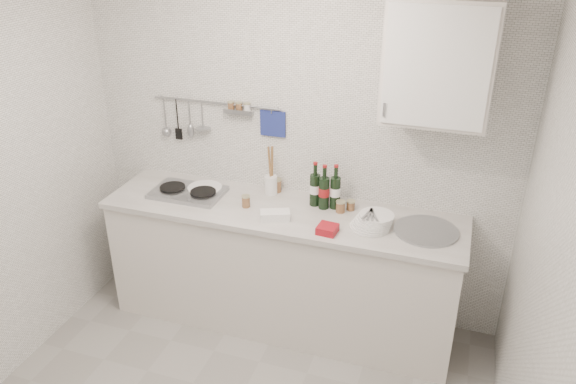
% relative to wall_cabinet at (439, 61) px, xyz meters
% --- Properties ---
extents(back_wall, '(3.00, 0.02, 2.50)m').
position_rel_wall_cabinet_xyz_m(back_wall, '(-0.90, 0.18, -0.70)').
color(back_wall, silver).
rests_on(back_wall, floor).
extents(wall_right, '(0.02, 2.80, 2.50)m').
position_rel_wall_cabinet_xyz_m(wall_right, '(0.60, -1.22, -0.70)').
color(wall_right, silver).
rests_on(wall_right, floor).
extents(counter, '(2.44, 0.64, 0.96)m').
position_rel_wall_cabinet_xyz_m(counter, '(-0.89, -0.12, -1.52)').
color(counter, beige).
rests_on(counter, floor).
extents(wall_rail, '(0.98, 0.09, 0.34)m').
position_rel_wall_cabinet_xyz_m(wall_rail, '(-1.50, 0.15, -0.52)').
color(wall_rail, '#93969B').
rests_on(wall_rail, back_wall).
extents(wall_cabinet, '(0.60, 0.38, 0.70)m').
position_rel_wall_cabinet_xyz_m(wall_cabinet, '(0.00, 0.00, 0.00)').
color(wall_cabinet, beige).
rests_on(wall_cabinet, back_wall).
extents(plate_stack_hob, '(0.26, 0.26, 0.03)m').
position_rel_wall_cabinet_xyz_m(plate_stack_hob, '(-1.51, -0.05, -1.01)').
color(plate_stack_hob, '#546EBF').
rests_on(plate_stack_hob, counter).
extents(plate_stack_sink, '(0.27, 0.26, 0.10)m').
position_rel_wall_cabinet_xyz_m(plate_stack_sink, '(-0.28, -0.17, -0.99)').
color(plate_stack_sink, white).
rests_on(plate_stack_sink, counter).
extents(wine_bottles, '(0.21, 0.10, 0.31)m').
position_rel_wall_cabinet_xyz_m(wine_bottles, '(-0.64, 0.00, -0.87)').
color(wine_bottles, black).
rests_on(wine_bottles, counter).
extents(butter_dish, '(0.21, 0.16, 0.06)m').
position_rel_wall_cabinet_xyz_m(butter_dish, '(-0.90, -0.27, -1.00)').
color(butter_dish, white).
rests_on(butter_dish, counter).
extents(strawberry_punnet, '(0.13, 0.13, 0.05)m').
position_rel_wall_cabinet_xyz_m(strawberry_punnet, '(-0.53, -0.33, -1.01)').
color(strawberry_punnet, '#B31321').
rests_on(strawberry_punnet, counter).
extents(utensil_crock, '(0.09, 0.09, 0.37)m').
position_rel_wall_cabinet_xyz_m(utensil_crock, '(-1.05, 0.08, -0.94)').
color(utensil_crock, white).
rests_on(utensil_crock, counter).
extents(jar_a, '(0.07, 0.07, 0.10)m').
position_rel_wall_cabinet_xyz_m(jar_a, '(-1.02, 0.12, -0.98)').
color(jar_a, brown).
rests_on(jar_a, counter).
extents(jar_b, '(0.06, 0.06, 0.07)m').
position_rel_wall_cabinet_xyz_m(jar_b, '(-0.46, 0.02, -1.00)').
color(jar_b, brown).
rests_on(jar_b, counter).
extents(jar_c, '(0.06, 0.06, 0.08)m').
position_rel_wall_cabinet_xyz_m(jar_c, '(-0.52, -0.04, -0.99)').
color(jar_c, brown).
rests_on(jar_c, counter).
extents(jar_d, '(0.06, 0.06, 0.08)m').
position_rel_wall_cabinet_xyz_m(jar_d, '(-1.14, -0.16, -0.99)').
color(jar_d, brown).
rests_on(jar_d, counter).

